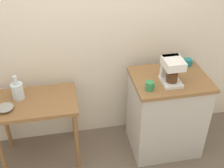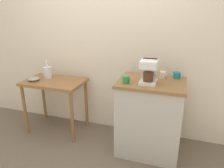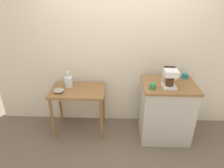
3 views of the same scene
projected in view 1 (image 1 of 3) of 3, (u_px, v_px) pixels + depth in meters
The scene contains 10 objects.
ground_plane at pixel (102, 150), 3.33m from camera, with size 8.00×8.00×0.00m, color #6B5B4C.
back_wall at pixel (103, 19), 2.90m from camera, with size 4.40×0.10×2.80m, color beige.
wooden_table at pixel (36, 110), 2.90m from camera, with size 0.82×0.53×0.76m.
kitchen_counter at pixel (166, 113), 3.15m from camera, with size 0.76×0.59×0.92m.
bowl_stoneware at pixel (5, 108), 2.71m from camera, with size 0.16×0.16×0.05m.
glass_carafe_vase at pixel (18, 90), 2.83m from camera, with size 0.12×0.12×0.25m.
coffee_maker at pixel (172, 69), 2.75m from camera, with size 0.18×0.22×0.26m.
mug_small_cream at pixel (176, 66), 3.01m from camera, with size 0.08×0.07×0.08m.
mug_dark_teal at pixel (188, 62), 3.07m from camera, with size 0.09×0.08×0.08m.
mug_tall_green at pixel (150, 86), 2.70m from camera, with size 0.08×0.08×0.09m.
Camera 1 is at (-0.33, -2.32, 2.48)m, focal length 46.72 mm.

